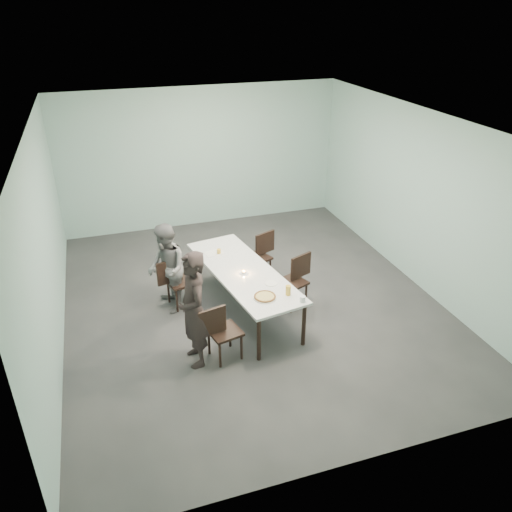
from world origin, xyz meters
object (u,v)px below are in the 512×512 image
object	(u,v)px
tealight	(244,273)
water_tumbler	(303,299)
table	(243,274)
chair_near_right	(296,277)
chair_far_left	(176,279)
beer_glass	(288,290)
diner_near	(194,310)
diner_far	(167,269)
side_plate	(271,283)
chair_far_right	(260,253)
chair_near_left	(219,329)
pizza	(265,297)
amber_tumbler	(219,251)

from	to	relation	value
tealight	water_tumbler	bearing A→B (deg)	-61.45
table	chair_near_right	distance (m)	0.90
chair_far_left	beer_glass	xyz separation A→B (m)	(1.40, -1.38, 0.32)
table	beer_glass	distance (m)	0.99
chair_near_right	diner_near	world-z (taller)	diner_near
diner_far	tealight	world-z (taller)	diner_far
side_plate	beer_glass	bearing A→B (deg)	-71.16
side_plate	table	bearing A→B (deg)	118.43
chair_near_right	side_plate	world-z (taller)	chair_near_right
chair_near_right	water_tumbler	size ratio (longest dim) A/B	9.67
chair_far_right	diner_far	world-z (taller)	diner_far
diner_far	water_tumbler	distance (m)	2.30
table	side_plate	bearing A→B (deg)	-61.57
chair_near_left	water_tumbler	bearing A→B (deg)	-15.97
chair_far_left	beer_glass	world-z (taller)	beer_glass
chair_near_left	pizza	size ratio (longest dim) A/B	2.56
chair_far_right	tealight	distance (m)	1.25
amber_tumbler	tealight	bearing A→B (deg)	-75.96
chair_far_right	diner_near	bearing A→B (deg)	28.10
chair_near_left	chair_far_right	size ratio (longest dim) A/B	1.00
chair_far_left	water_tumbler	distance (m)	2.24
chair_near_right	pizza	distance (m)	1.18
table	diner_near	world-z (taller)	diner_near
diner_far	pizza	xyz separation A→B (m)	(1.20, -1.31, 0.03)
water_tumbler	diner_near	bearing A→B (deg)	175.34
pizza	beer_glass	xyz separation A→B (m)	(0.34, -0.03, 0.06)
table	side_plate	size ratio (longest dim) A/B	15.09
table	beer_glass	world-z (taller)	beer_glass
chair_far_left	beer_glass	size ratio (longest dim) A/B	5.80
chair_near_left	chair_near_right	bearing A→B (deg)	20.36
chair_near_right	tealight	bearing A→B (deg)	-18.60
diner_far	water_tumbler	bearing A→B (deg)	41.18
chair_far_left	pizza	distance (m)	1.73
chair_near_left	chair_far_left	world-z (taller)	same
diner_far	beer_glass	xyz separation A→B (m)	(1.54, -1.34, 0.08)
tealight	amber_tumbler	distance (m)	0.81
amber_tumbler	side_plate	bearing A→B (deg)	-67.41
beer_glass	water_tumbler	bearing A→B (deg)	-61.76
diner_near	tealight	bearing A→B (deg)	129.17
pizza	amber_tumbler	distance (m)	1.58
table	chair_near_left	bearing A→B (deg)	-121.98
table	pizza	xyz separation A→B (m)	(0.07, -0.87, 0.08)
diner_near	tealight	xyz separation A→B (m)	(0.97, 0.90, -0.08)
diner_near	water_tumbler	distance (m)	1.54
tealight	pizza	bearing A→B (deg)	-83.46
beer_glass	chair_near_right	bearing A→B (deg)	60.88
pizza	amber_tumbler	xyz separation A→B (m)	(-0.28, 1.55, 0.02)
diner_near	pizza	distance (m)	1.07
chair_near_left	amber_tumbler	distance (m)	1.83
water_tumbler	amber_tumbler	size ratio (longest dim) A/B	1.12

